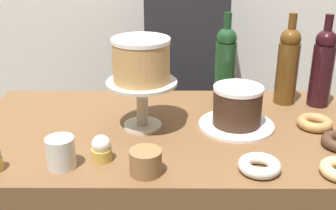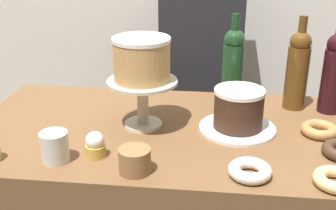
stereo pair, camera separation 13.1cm
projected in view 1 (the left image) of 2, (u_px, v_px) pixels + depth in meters
The scene contains 13 objects.
cake_stand_pedestal at pixel (142, 96), 1.31m from camera, with size 0.22×0.22×0.16m.
white_layer_cake at pixel (141, 60), 1.26m from camera, with size 0.18×0.18×0.13m.
silver_serving_platter at pixel (236, 125), 1.35m from camera, with size 0.24×0.24×0.01m.
chocolate_round_cake at pixel (237, 105), 1.33m from camera, with size 0.16×0.16×0.13m.
wine_bottle_amber at pixel (288, 64), 1.49m from camera, with size 0.08×0.08×0.33m.
wine_bottle_dark_red at pixel (322, 66), 1.47m from camera, with size 0.08×0.08×0.33m.
wine_bottle_green at pixel (225, 64), 1.50m from camera, with size 0.08×0.08×0.33m.
cupcake_vanilla at pixel (102, 149), 1.15m from camera, with size 0.06×0.06×0.07m.
donut_maple at pixel (315, 123), 1.34m from camera, with size 0.11×0.11×0.03m.
donut_sugar at pixel (259, 166), 1.10m from camera, with size 0.11×0.11×0.03m.
cookie_stack at pixel (146, 162), 1.08m from camera, with size 0.08×0.08×0.07m.
coffee_cup_ceramic at pixel (61, 153), 1.11m from camera, with size 0.08×0.08×0.08m.
barista_figure at pixel (185, 89), 1.99m from camera, with size 0.36×0.22×1.60m.
Camera 1 is at (0.01, -1.21, 1.54)m, focal length 45.09 mm.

